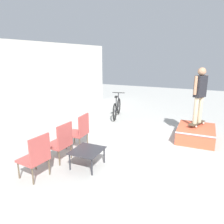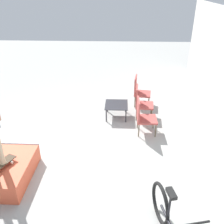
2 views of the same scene
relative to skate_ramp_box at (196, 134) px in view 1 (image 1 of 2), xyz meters
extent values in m
plane|color=#A8A8A3|center=(-1.43, 0.85, -0.20)|extent=(24.00, 24.00, 0.00)
cube|color=white|center=(-1.43, 5.43, 1.30)|extent=(12.00, 0.06, 3.00)
cube|color=#DB5638|center=(0.00, 0.00, 0.00)|extent=(1.38, 1.07, 0.39)
cylinder|color=#B7B7BC|center=(-0.69, 0.00, 0.20)|extent=(0.05, 1.07, 0.05)
cube|color=#473828|center=(0.21, 0.01, 0.28)|extent=(0.80, 0.49, 0.02)
cylinder|color=white|center=(0.48, 0.02, 0.25)|extent=(0.06, 0.05, 0.05)
cylinder|color=white|center=(0.39, -0.19, 0.25)|extent=(0.06, 0.05, 0.05)
cylinder|color=white|center=(0.03, 0.21, 0.25)|extent=(0.06, 0.05, 0.05)
cylinder|color=white|center=(-0.06, 0.00, 0.25)|extent=(0.06, 0.05, 0.05)
cylinder|color=#C6B793|center=(0.11, 0.07, 0.70)|extent=(0.13, 0.13, 0.82)
cylinder|color=#C6B793|center=(0.30, -0.05, 0.70)|extent=(0.13, 0.13, 0.82)
cube|color=#232328|center=(0.21, 0.01, 1.43)|extent=(0.43, 0.37, 0.65)
cylinder|color=#A87A5B|center=(0.00, 0.14, 1.48)|extent=(0.09, 0.09, 0.55)
cylinder|color=#A87A5B|center=(0.41, -0.12, 1.48)|extent=(0.09, 0.09, 0.55)
sphere|color=#A87A5B|center=(0.21, 0.01, 1.87)|extent=(0.24, 0.24, 0.24)
cube|color=#2D2D33|center=(-2.77, 2.24, 0.21)|extent=(0.72, 0.67, 0.02)
cylinder|color=#2D2D33|center=(-3.08, 1.95, 0.00)|extent=(0.04, 0.04, 0.39)
cylinder|color=#2D2D33|center=(-2.46, 1.95, 0.00)|extent=(0.04, 0.04, 0.39)
cylinder|color=#2D2D33|center=(-3.08, 2.52, 0.00)|extent=(0.04, 0.04, 0.39)
cylinder|color=#2D2D33|center=(-2.46, 2.52, 0.00)|extent=(0.04, 0.04, 0.39)
cylinder|color=brown|center=(-3.37, 3.26, -0.01)|extent=(0.03, 0.03, 0.38)
cylinder|color=brown|center=(-3.81, 3.31, -0.01)|extent=(0.03, 0.03, 0.38)
cylinder|color=brown|center=(-3.43, 2.82, -0.01)|extent=(0.03, 0.03, 0.38)
cylinder|color=brown|center=(-3.86, 2.87, -0.01)|extent=(0.03, 0.03, 0.38)
cube|color=#B74C47|center=(-3.62, 3.07, 0.20)|extent=(0.58, 0.58, 0.05)
cube|color=#B74C47|center=(-3.65, 2.83, 0.50)|extent=(0.52, 0.11, 0.55)
cylinder|color=brown|center=(-2.53, 3.27, -0.01)|extent=(0.03, 0.03, 0.38)
cylinder|color=brown|center=(-2.97, 3.30, -0.01)|extent=(0.03, 0.03, 0.38)
cylinder|color=brown|center=(-2.57, 2.83, -0.01)|extent=(0.03, 0.03, 0.38)
cylinder|color=brown|center=(-3.01, 2.86, -0.01)|extent=(0.03, 0.03, 0.38)
cube|color=#B74C47|center=(-2.77, 3.07, 0.20)|extent=(0.56, 0.56, 0.05)
cube|color=#B74C47|center=(-2.79, 2.83, 0.50)|extent=(0.52, 0.08, 0.55)
cylinder|color=brown|center=(-1.71, 3.29, -0.01)|extent=(0.03, 0.03, 0.38)
cylinder|color=brown|center=(-2.15, 3.28, -0.01)|extent=(0.03, 0.03, 0.38)
cylinder|color=brown|center=(-1.69, 2.85, -0.01)|extent=(0.03, 0.03, 0.38)
cylinder|color=brown|center=(-2.13, 2.84, -0.01)|extent=(0.03, 0.03, 0.38)
cube|color=#B74C47|center=(-1.92, 3.07, 0.20)|extent=(0.53, 0.53, 0.05)
cube|color=#B74C47|center=(-1.91, 2.83, 0.50)|extent=(0.52, 0.05, 0.55)
torus|color=black|center=(1.85, 3.29, 0.16)|extent=(0.70, 0.22, 0.71)
torus|color=black|center=(0.86, 3.07, 0.16)|extent=(0.70, 0.22, 0.71)
cylinder|color=black|center=(1.35, 3.18, 0.16)|extent=(0.90, 0.25, 0.04)
cylinder|color=black|center=(1.17, 3.14, 0.42)|extent=(0.04, 0.04, 0.52)
cube|color=black|center=(1.17, 3.14, 0.71)|extent=(0.24, 0.15, 0.06)
cylinder|color=black|center=(1.75, 3.27, 0.46)|extent=(0.04, 0.04, 0.62)
cylinder|color=black|center=(1.75, 3.27, 0.77)|extent=(0.15, 0.51, 0.03)
camera|label=1|loc=(-6.82, -0.15, 2.37)|focal=35.00mm
camera|label=2|loc=(3.88, 2.38, 3.46)|focal=40.00mm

